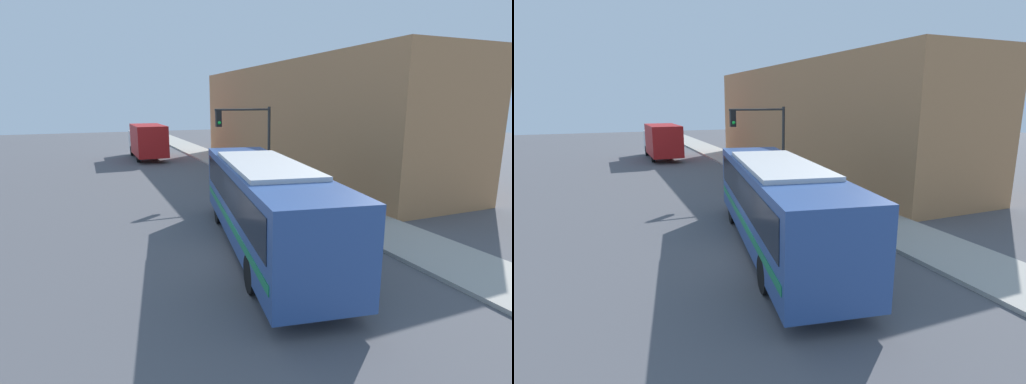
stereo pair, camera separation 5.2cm
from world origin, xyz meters
The scene contains 9 objects.
ground_plane centered at (0.00, 0.00, 0.00)m, with size 120.00×120.00×0.00m, color #515156.
sidewalk centered at (5.93, 20.00, 0.07)m, with size 2.87×70.00×0.13m.
building_facade centered at (10.37, 14.44, 3.74)m, with size 6.00×26.89×7.49m.
city_bus centered at (0.92, 0.39, 1.77)m, with size 4.31×11.27×3.05m.
delivery_truck centered at (0.62, 24.88, 1.65)m, with size 2.46×7.86×3.03m.
fire_hydrant centered at (5.10, 2.31, 0.48)m, with size 0.27×0.37×0.70m.
traffic_light_pole centered at (4.04, 9.30, 3.31)m, with size 3.28×0.35×4.57m.
parking_meter centered at (5.10, 7.30, 0.94)m, with size 0.14×0.14×1.18m.
pedestrian_near_corner centered at (6.60, 12.01, 0.96)m, with size 0.34×0.34×1.63m.
Camera 1 is at (-4.43, -11.46, 4.97)m, focal length 28.00 mm.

